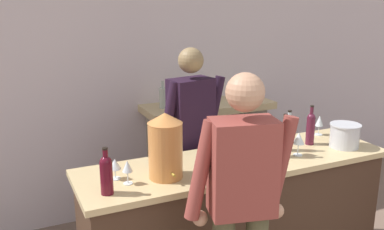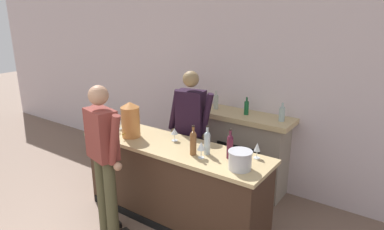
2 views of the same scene
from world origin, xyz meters
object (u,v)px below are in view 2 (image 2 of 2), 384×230
(potted_plant_corner, at_px, (96,137))
(wine_bottle_burgundy_dark, at_px, (230,145))
(fireplace_stone, at_px, (245,151))
(wine_glass_by_dispenser, at_px, (201,146))
(copper_dispenser, at_px, (130,119))
(wine_glass_front_right, at_px, (257,148))
(wine_bottle_rose_blush, at_px, (103,122))
(wine_bottle_riesling_slim, at_px, (207,142))
(person_bartender, at_px, (191,130))
(wine_glass_mid_counter, at_px, (120,122))
(wine_glass_front_left, at_px, (175,132))
(wine_bottle_chardonnay_pale, at_px, (193,142))
(wine_glass_near_bucket, at_px, (117,124))
(ice_bucket_steel, at_px, (240,160))
(person_customer, at_px, (104,158))

(potted_plant_corner, bearing_deg, wine_bottle_burgundy_dark, -14.15)
(fireplace_stone, xyz_separation_m, wine_glass_by_dispenser, (0.12, -1.32, 0.55))
(copper_dispenser, xyz_separation_m, wine_glass_front_right, (1.57, 0.31, -0.11))
(wine_bottle_rose_blush, xyz_separation_m, wine_bottle_riesling_slim, (1.50, 0.18, 0.01))
(fireplace_stone, bearing_deg, person_bartender, -126.23)
(wine_bottle_rose_blush, distance_m, wine_glass_mid_counter, 0.23)
(potted_plant_corner, relative_size, wine_bottle_rose_blush, 2.39)
(person_bartender, height_order, wine_glass_front_left, person_bartender)
(wine_bottle_chardonnay_pale, bearing_deg, wine_glass_by_dispenser, -9.85)
(copper_dispenser, relative_size, wine_glass_front_right, 2.56)
(wine_glass_front_left, distance_m, wine_glass_near_bucket, 0.82)
(wine_bottle_chardonnay_pale, xyz_separation_m, wine_glass_near_bucket, (-1.22, 0.01, -0.03))
(fireplace_stone, height_order, wine_glass_by_dispenser, fireplace_stone)
(wine_glass_mid_counter, relative_size, wine_glass_near_bucket, 0.88)
(wine_bottle_chardonnay_pale, height_order, wine_glass_by_dispenser, wine_bottle_chardonnay_pale)
(person_bartender, xyz_separation_m, wine_glass_by_dispenser, (0.60, -0.66, 0.14))
(ice_bucket_steel, height_order, wine_glass_by_dispenser, ice_bucket_steel)
(copper_dispenser, height_order, wine_bottle_riesling_slim, copper_dispenser)
(wine_glass_front_left, bearing_deg, wine_glass_front_right, 5.86)
(person_customer, bearing_deg, fireplace_stone, 68.72)
(wine_glass_mid_counter, relative_size, wine_glass_front_right, 0.81)
(potted_plant_corner, height_order, wine_glass_mid_counter, wine_glass_mid_counter)
(wine_bottle_burgundy_dark, bearing_deg, copper_dispenser, -174.06)
(wine_bottle_rose_blush, bearing_deg, fireplace_stone, 44.83)
(wine_glass_front_right, bearing_deg, copper_dispenser, -168.96)
(fireplace_stone, distance_m, wine_glass_mid_counter, 1.81)
(person_bartender, height_order, wine_bottle_burgundy_dark, person_bartender)
(wine_glass_front_right, bearing_deg, wine_bottle_riesling_slim, -156.54)
(fireplace_stone, bearing_deg, wine_bottle_burgundy_dark, -71.89)
(wine_bottle_burgundy_dark, height_order, wine_glass_by_dispenser, wine_bottle_burgundy_dark)
(wine_glass_mid_counter, xyz_separation_m, wine_glass_front_right, (1.89, 0.19, 0.02))
(wine_bottle_burgundy_dark, bearing_deg, wine_glass_near_bucket, -175.17)
(wine_bottle_chardonnay_pale, bearing_deg, ice_bucket_steel, -1.96)
(fireplace_stone, xyz_separation_m, wine_bottle_burgundy_dark, (0.37, -1.15, 0.57))
(wine_glass_mid_counter, bearing_deg, wine_bottle_chardonnay_pale, -5.56)
(wine_glass_by_dispenser, bearing_deg, wine_glass_front_left, 156.86)
(ice_bucket_steel, distance_m, wine_bottle_chardonnay_pale, 0.59)
(fireplace_stone, distance_m, wine_bottle_rose_blush, 2.02)
(person_customer, xyz_separation_m, copper_dispenser, (-0.21, 0.63, 0.23))
(wine_bottle_chardonnay_pale, height_order, wine_glass_mid_counter, wine_bottle_chardonnay_pale)
(fireplace_stone, xyz_separation_m, wine_glass_front_left, (-0.42, -1.08, 0.54))
(wine_bottle_riesling_slim, bearing_deg, wine_glass_by_dispenser, -88.21)
(potted_plant_corner, relative_size, person_bartender, 0.40)
(potted_plant_corner, distance_m, wine_bottle_burgundy_dark, 3.47)
(potted_plant_corner, xyz_separation_m, ice_bucket_steel, (3.46, -0.99, 0.82))
(wine_glass_front_left, xyz_separation_m, wine_glass_by_dispenser, (0.54, -0.23, 0.02))
(wine_bottle_rose_blush, height_order, wine_glass_near_bucket, wine_bottle_rose_blush)
(wine_bottle_riesling_slim, relative_size, wine_glass_front_left, 2.06)
(ice_bucket_steel, relative_size, wine_bottle_rose_blush, 0.82)
(wine_bottle_rose_blush, bearing_deg, potted_plant_corner, 145.16)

